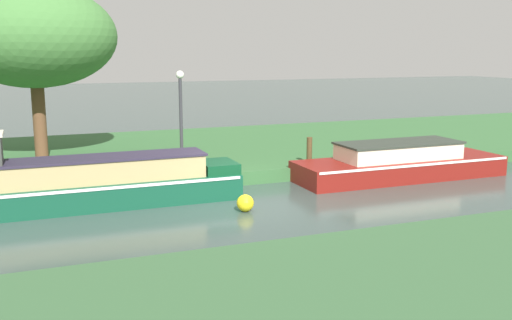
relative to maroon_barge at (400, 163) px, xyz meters
The scene contains 9 objects.
ground_plane 5.47m from the maroon_barge, 167.28° to the right, with size 120.00×120.00×0.00m, color #344641.
riverbank_far 7.87m from the maroon_barge, 132.52° to the left, with size 72.00×10.00×0.40m, color #325F32.
maroon_barge is the anchor object (origin of this frame).
forest_narrowboat 9.64m from the maroon_barge, behind, with size 8.29×1.49×2.01m.
willow_tree_centre 12.22m from the maroon_barge, 152.42° to the left, with size 5.22×4.38×5.60m.
lamp_post 6.95m from the maroon_barge, 160.15° to the left, with size 0.24×0.24×2.92m.
mooring_post_near 2.82m from the maroon_barge, 151.88° to the left, with size 0.17×0.17×0.83m, color #48381E.
mooring_post_far 9.94m from the maroon_barge, behind, with size 0.15×0.15×0.55m, color #442E32.
channel_buoy 6.08m from the maroon_barge, 162.41° to the right, with size 0.43×0.43×0.43m, color yellow.
Camera 1 is at (-5.29, -13.63, 3.90)m, focal length 40.84 mm.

